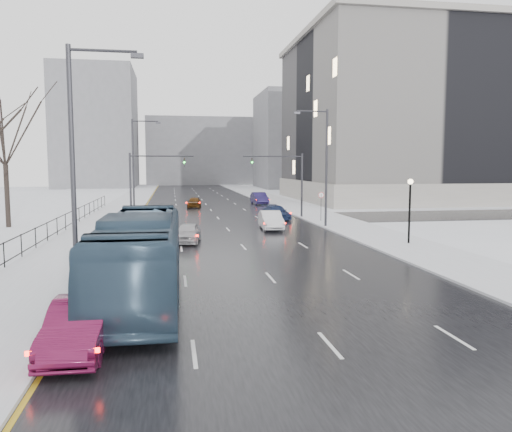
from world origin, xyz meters
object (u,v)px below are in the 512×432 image
mast_signal_left (142,178)px  sedan_center_far (194,202)px  streetlight_l_far (135,162)px  streetlight_l_near (78,158)px  mast_signal_right (292,177)px  tree_park_e (9,228)px  streetlight_r_mid (324,162)px  lamppost_r_mid (410,202)px  sedan_right_near (271,220)px  no_uturn_sign (321,198)px  sedan_center_near (188,233)px  sedan_left_near (80,326)px  bus (141,257)px  sedan_right_far (276,212)px  sedan_right_distant (259,198)px

mast_signal_left → sedan_center_far: size_ratio=1.63×
streetlight_l_far → streetlight_l_near: bearing=-90.0°
mast_signal_right → streetlight_l_far: bearing=165.5°
tree_park_e → streetlight_r_mid: size_ratio=1.35×
tree_park_e → streetlight_r_mid: 27.25m
streetlight_l_near → lamppost_r_mid: (19.17, 10.00, -2.67)m
mast_signal_right → lamppost_r_mid: bearing=-78.5°
tree_park_e → sedan_right_near: bearing=-11.9°
no_uturn_sign → sedan_center_near: size_ratio=0.67×
mast_signal_left → sedan_left_near: 34.39m
tree_park_e → lamppost_r_mid: tree_park_e is taller
mast_signal_right → no_uturn_sign: bearing=-64.9°
mast_signal_right → sedan_center_near: 18.43m
streetlight_l_near → no_uturn_sign: streetlight_l_near is taller
streetlight_l_near → no_uturn_sign: 29.81m
bus → sedan_right_near: (9.28, 20.35, -0.96)m
sedan_right_near → mast_signal_right: bearing=68.8°
mast_signal_left → sedan_center_near: size_ratio=1.62×
tree_park_e → sedan_right_far: bearing=7.2°
sedan_right_near → bus: bearing=-111.7°
streetlight_r_mid → sedan_center_far: bearing=114.3°
mast_signal_right → sedan_right_far: bearing=-151.0°
mast_signal_left → bus: size_ratio=0.52×
mast_signal_left → sedan_left_near: size_ratio=1.45×
streetlight_l_far → no_uturn_sign: 19.41m
tree_park_e → streetlight_l_far: 14.01m
tree_park_e → lamppost_r_mid: size_ratio=3.15×
no_uturn_sign → sedan_left_near: bearing=-118.5°
streetlight_r_mid → sedan_right_distant: bearing=92.1°
streetlight_l_far → streetlight_r_mid: bearing=-36.3°
sedan_right_near → sedan_center_far: 23.20m
bus → sedan_center_far: (4.01, 42.95, -1.05)m
streetlight_l_near → no_uturn_sign: (17.37, 24.00, -3.32)m
streetlight_r_mid → tree_park_e: bearing=171.4°
tree_park_e → sedan_right_near: tree_park_e is taller
streetlight_r_mid → sedan_right_near: 6.73m
streetlight_r_mid → streetlight_l_far: 20.27m
tree_park_e → sedan_center_near: (14.70, -10.53, 0.72)m
streetlight_l_near → sedan_right_far: size_ratio=2.17×
streetlight_l_far → sedan_right_far: streetlight_l_far is taller
sedan_right_far → sedan_center_far: 16.71m
bus → sedan_center_near: bearing=82.0°
sedan_center_near → mast_signal_right: bearing=61.2°
mast_signal_right → sedan_center_near: size_ratio=1.62×
streetlight_l_far → mast_signal_right: streetlight_l_far is taller
streetlight_r_mid → sedan_center_near: bearing=-150.8°
tree_park_e → sedan_left_near: (11.00, -30.23, 0.78)m
streetlight_r_mid → sedan_right_near: streetlight_r_mid is taller
streetlight_l_far → lamppost_r_mid: bearing=-48.9°
sedan_right_near → no_uturn_sign: bearing=41.5°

